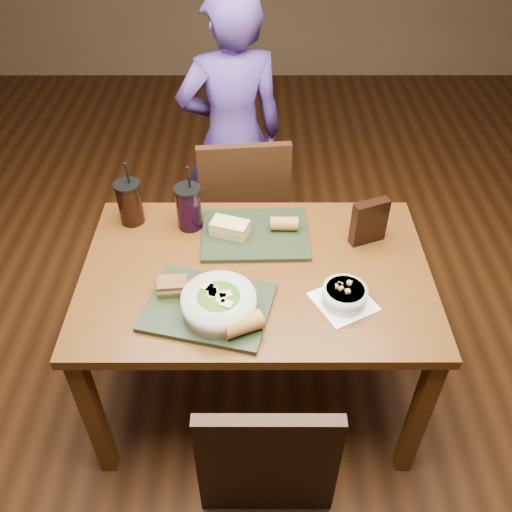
# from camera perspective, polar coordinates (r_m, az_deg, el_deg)

# --- Properties ---
(ground) EXTENTS (6.00, 6.00, 0.00)m
(ground) POSITION_cam_1_polar(r_m,az_deg,el_deg) (2.59, -0.00, -13.67)
(ground) COLOR #381C0B
(ground) RESTS_ON ground
(dining_table) EXTENTS (1.30, 0.85, 0.75)m
(dining_table) POSITION_cam_1_polar(r_m,az_deg,el_deg) (2.08, -0.00, -3.30)
(dining_table) COLOR #542F10
(dining_table) RESTS_ON ground
(chair_far) EXTENTS (0.45, 0.45, 0.95)m
(chair_far) POSITION_cam_1_polar(r_m,az_deg,el_deg) (2.67, -1.11, 4.76)
(chair_far) COLOR black
(chair_far) RESTS_ON ground
(diner) EXTENTS (0.61, 0.47, 1.49)m
(diner) POSITION_cam_1_polar(r_m,az_deg,el_deg) (2.84, -2.48, 12.34)
(diner) COLOR #412C79
(diner) RESTS_ON ground
(tray_near) EXTENTS (0.48, 0.41, 0.02)m
(tray_near) POSITION_cam_1_polar(r_m,az_deg,el_deg) (1.88, -5.04, -5.35)
(tray_near) COLOR black
(tray_near) RESTS_ON dining_table
(tray_far) EXTENTS (0.43, 0.33, 0.02)m
(tray_far) POSITION_cam_1_polar(r_m,az_deg,el_deg) (2.16, -0.09, 2.30)
(tray_far) COLOR black
(tray_far) RESTS_ON dining_table
(salad_bowl) EXTENTS (0.25, 0.25, 0.08)m
(salad_bowl) POSITION_cam_1_polar(r_m,az_deg,el_deg) (1.82, -3.93, -4.92)
(salad_bowl) COLOR silver
(salad_bowl) RESTS_ON tray_near
(soup_bowl) EXTENTS (0.26, 0.26, 0.08)m
(soup_bowl) POSITION_cam_1_polar(r_m,az_deg,el_deg) (1.90, 9.30, -4.07)
(soup_bowl) COLOR white
(soup_bowl) RESTS_ON dining_table
(sandwich_near) EXTENTS (0.11, 0.08, 0.05)m
(sandwich_near) POSITION_cam_1_polar(r_m,az_deg,el_deg) (1.92, -8.77, -3.14)
(sandwich_near) COLOR #593819
(sandwich_near) RESTS_ON tray_near
(sandwich_far) EXTENTS (0.16, 0.12, 0.06)m
(sandwich_far) POSITION_cam_1_polar(r_m,az_deg,el_deg) (2.14, -2.77, 2.97)
(sandwich_far) COLOR tan
(sandwich_far) RESTS_ON tray_far
(baguette_near) EXTENTS (0.14, 0.11, 0.06)m
(baguette_near) POSITION_cam_1_polar(r_m,az_deg,el_deg) (1.77, -1.37, -7.17)
(baguette_near) COLOR #AD7533
(baguette_near) RESTS_ON tray_near
(baguette_far) EXTENTS (0.11, 0.06, 0.05)m
(baguette_far) POSITION_cam_1_polar(r_m,az_deg,el_deg) (2.16, 2.99, 3.43)
(baguette_far) COLOR #AD7533
(baguette_far) RESTS_ON tray_far
(cup_cola) EXTENTS (0.10, 0.10, 0.28)m
(cup_cola) POSITION_cam_1_polar(r_m,az_deg,el_deg) (2.25, -13.14, 5.51)
(cup_cola) COLOR black
(cup_cola) RESTS_ON dining_table
(cup_berry) EXTENTS (0.11, 0.11, 0.29)m
(cup_berry) POSITION_cam_1_polar(r_m,az_deg,el_deg) (2.18, -7.09, 5.13)
(cup_berry) COLOR black
(cup_berry) RESTS_ON dining_table
(chip_bag) EXTENTS (0.15, 0.09, 0.19)m
(chip_bag) POSITION_cam_1_polar(r_m,az_deg,el_deg) (2.13, 11.82, 3.53)
(chip_bag) COLOR black
(chip_bag) RESTS_ON dining_table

